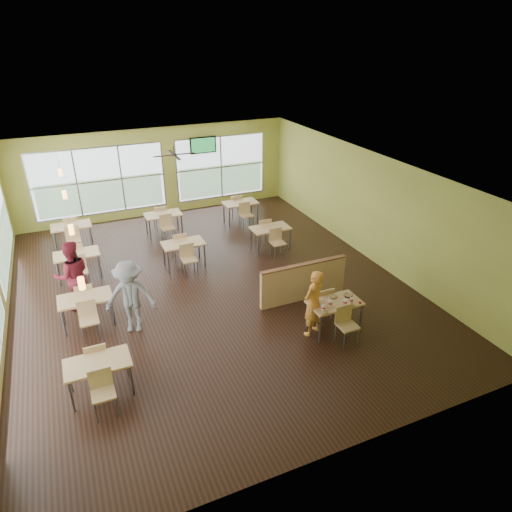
{
  "coord_description": "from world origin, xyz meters",
  "views": [
    {
      "loc": [
        -3.17,
        -10.33,
        6.34
      ],
      "look_at": [
        1.11,
        -0.56,
        0.98
      ],
      "focal_mm": 32.0,
      "sensor_mm": 36.0,
      "label": 1
    }
  ],
  "objects_px": {
    "main_table": "(335,306)",
    "food_basket": "(348,295)",
    "half_wall_divider": "(303,281)",
    "man_plaid": "(313,303)"
  },
  "relations": [
    {
      "from": "half_wall_divider",
      "to": "food_basket",
      "type": "xyz_separation_m",
      "value": [
        0.41,
        -1.36,
        0.25
      ]
    },
    {
      "from": "man_plaid",
      "to": "food_basket",
      "type": "bearing_deg",
      "value": 156.94
    },
    {
      "from": "main_table",
      "to": "food_basket",
      "type": "xyz_separation_m",
      "value": [
        0.41,
        0.09,
        0.15
      ]
    },
    {
      "from": "main_table",
      "to": "half_wall_divider",
      "type": "distance_m",
      "value": 1.45
    },
    {
      "from": "main_table",
      "to": "half_wall_divider",
      "type": "xyz_separation_m",
      "value": [
        0.0,
        1.45,
        -0.11
      ]
    },
    {
      "from": "half_wall_divider",
      "to": "man_plaid",
      "type": "bearing_deg",
      "value": -110.93
    },
    {
      "from": "man_plaid",
      "to": "food_basket",
      "type": "xyz_separation_m",
      "value": [
        0.94,
        0.01,
        -0.03
      ]
    },
    {
      "from": "main_table",
      "to": "man_plaid",
      "type": "bearing_deg",
      "value": 172.13
    },
    {
      "from": "half_wall_divider",
      "to": "food_basket",
      "type": "distance_m",
      "value": 1.45
    },
    {
      "from": "food_basket",
      "to": "main_table",
      "type": "bearing_deg",
      "value": -168.22
    }
  ]
}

